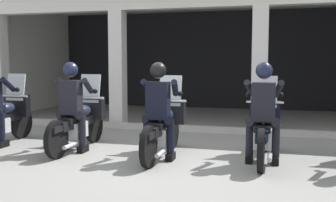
% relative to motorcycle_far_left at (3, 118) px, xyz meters
% --- Properties ---
extents(ground_plane, '(80.00, 80.00, 0.00)m').
position_rel_motorcycle_far_left_xyz_m(ground_plane, '(3.28, 2.76, -0.50)').
color(ground_plane, gray).
extents(station_building, '(11.53, 4.93, 3.44)m').
position_rel_motorcycle_far_left_xyz_m(station_building, '(2.97, 5.40, 1.71)').
color(station_building, black).
rests_on(station_building, ground).
extents(kerb_strip, '(11.03, 0.24, 0.12)m').
position_rel_motorcycle_far_left_xyz_m(kerb_strip, '(2.97, 2.35, -0.44)').
color(kerb_strip, '#B7B5AD').
rests_on(kerb_strip, ground).
extents(motorcycle_far_left, '(0.62, 2.04, 1.35)m').
position_rel_motorcycle_far_left_xyz_m(motorcycle_far_left, '(0.00, 0.00, 0.00)').
color(motorcycle_far_left, black).
rests_on(motorcycle_far_left, ground).
extents(motorcycle_left, '(0.62, 2.04, 1.35)m').
position_rel_motorcycle_far_left_xyz_m(motorcycle_left, '(1.64, 0.02, 0.00)').
color(motorcycle_left, black).
rests_on(motorcycle_left, ground).
extents(police_officer_left, '(0.63, 0.61, 1.58)m').
position_rel_motorcycle_far_left_xyz_m(police_officer_left, '(1.64, -0.27, 0.44)').
color(police_officer_left, black).
rests_on(police_officer_left, ground).
extents(motorcycle_center, '(0.62, 2.04, 1.35)m').
position_rel_motorcycle_far_left_xyz_m(motorcycle_center, '(3.28, -0.13, 0.00)').
color(motorcycle_center, black).
rests_on(motorcycle_center, ground).
extents(police_officer_center, '(0.63, 0.61, 1.58)m').
position_rel_motorcycle_far_left_xyz_m(police_officer_center, '(3.28, -0.42, 0.44)').
color(police_officer_center, black).
rests_on(police_officer_center, ground).
extents(motorcycle_right, '(0.62, 2.04, 1.35)m').
position_rel_motorcycle_far_left_xyz_m(motorcycle_right, '(4.92, 0.06, 0.00)').
color(motorcycle_right, black).
rests_on(motorcycle_right, ground).
extents(police_officer_right, '(0.63, 0.61, 1.58)m').
position_rel_motorcycle_far_left_xyz_m(police_officer_right, '(4.92, -0.22, 0.44)').
color(police_officer_right, black).
rests_on(police_officer_right, ground).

